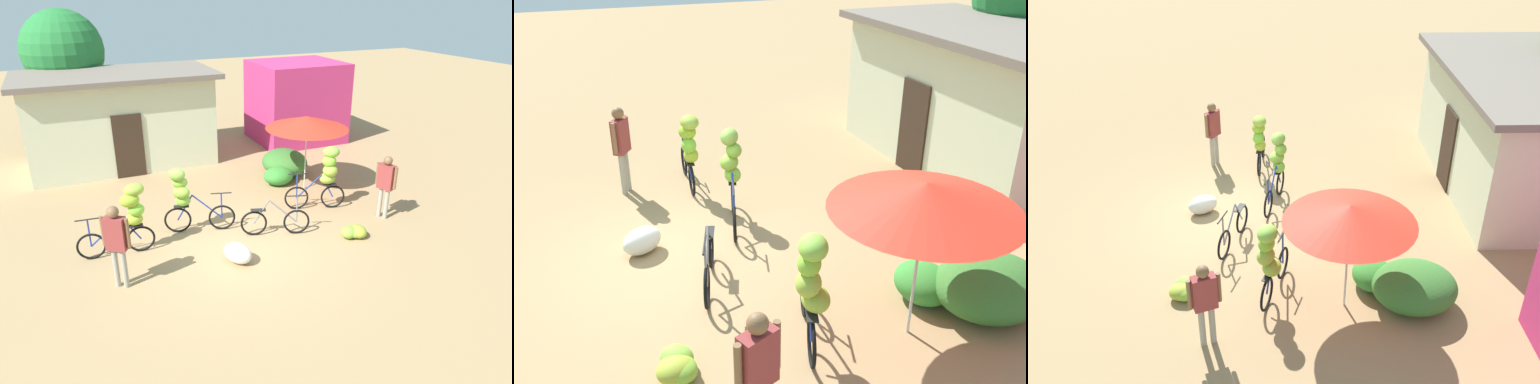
% 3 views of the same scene
% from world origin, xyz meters
% --- Properties ---
extents(ground_plane, '(60.00, 60.00, 0.00)m').
position_xyz_m(ground_plane, '(0.00, 0.00, 0.00)').
color(ground_plane, '#A07F55').
extents(building_low, '(6.26, 3.39, 3.03)m').
position_xyz_m(building_low, '(-1.50, 6.89, 1.53)').
color(building_low, beige).
rests_on(building_low, ground).
extents(hedge_bush_front_left, '(0.92, 0.77, 0.55)m').
position_xyz_m(hedge_bush_front_left, '(2.47, 3.00, 0.27)').
color(hedge_bush_front_left, '#368A33').
rests_on(hedge_bush_front_left, ground).
extents(hedge_bush_front_right, '(1.40, 1.59, 0.80)m').
position_xyz_m(hedge_bush_front_right, '(3.02, 3.69, 0.40)').
color(hedge_bush_front_right, '#37732E').
rests_on(hedge_bush_front_right, ground).
extents(market_umbrella, '(2.36, 2.36, 2.20)m').
position_xyz_m(market_umbrella, '(3.03, 2.40, 2.03)').
color(market_umbrella, beige).
rests_on(market_umbrella, ground).
extents(bicycle_leftmost, '(1.69, 0.38, 1.65)m').
position_xyz_m(bicycle_leftmost, '(-2.27, 0.76, 1.00)').
color(bicycle_leftmost, black).
rests_on(bicycle_leftmost, ground).
extents(bicycle_near_pile, '(1.67, 0.60, 1.68)m').
position_xyz_m(bicycle_near_pile, '(-0.89, 1.21, 0.97)').
color(bicycle_near_pile, black).
rests_on(bicycle_near_pile, ground).
extents(bicycle_center_loaded, '(1.60, 0.59, 1.02)m').
position_xyz_m(bicycle_center_loaded, '(1.02, 0.23, 0.35)').
color(bicycle_center_loaded, black).
rests_on(bicycle_center_loaded, ground).
extents(bicycle_by_shop, '(1.57, 0.68, 1.75)m').
position_xyz_m(bicycle_by_shop, '(2.87, 1.01, 1.03)').
color(bicycle_by_shop, black).
rests_on(bicycle_by_shop, ground).
extents(banana_pile_on_ground, '(0.79, 0.61, 0.30)m').
position_xyz_m(banana_pile_on_ground, '(2.70, -0.65, 0.14)').
color(banana_pile_on_ground, '#7EB038').
rests_on(banana_pile_on_ground, ground).
extents(produce_sack, '(0.72, 0.82, 0.44)m').
position_xyz_m(produce_sack, '(-0.27, -0.56, 0.22)').
color(produce_sack, silver).
rests_on(produce_sack, ground).
extents(person_vendor, '(0.33, 0.55, 1.68)m').
position_xyz_m(person_vendor, '(3.95, -0.06, 1.03)').
color(person_vendor, gray).
rests_on(person_vendor, ground).
extents(person_bystander, '(0.50, 0.39, 1.77)m').
position_xyz_m(person_bystander, '(-2.71, -0.47, 1.10)').
color(person_bystander, gray).
rests_on(person_bystander, ground).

